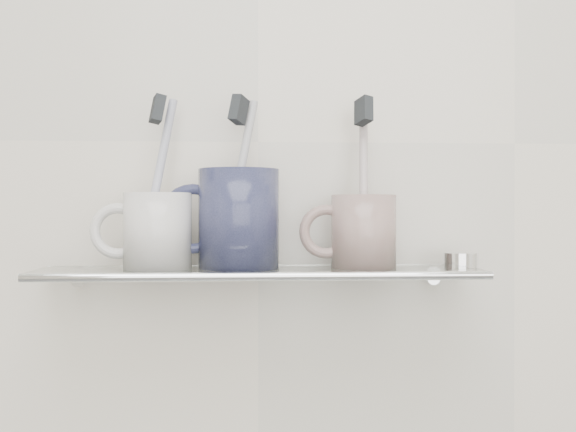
{
  "coord_description": "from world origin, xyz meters",
  "views": [
    {
      "loc": [
        -0.02,
        0.22,
        1.16
      ],
      "look_at": [
        0.03,
        1.04,
        1.16
      ],
      "focal_mm": 45.0,
      "sensor_mm": 36.0,
      "label": 1
    }
  ],
  "objects": [
    {
      "name": "bracket_left",
      "position": [
        -0.21,
        1.09,
        1.09
      ],
      "size": [
        0.02,
        0.03,
        0.02
      ],
      "primitive_type": "cylinder",
      "rotation": [
        1.57,
        0.0,
        0.0
      ],
      "color": "silver",
      "rests_on": "wall_back"
    },
    {
      "name": "bristles_center",
      "position": [
        -0.02,
        1.04,
        1.28
      ],
      "size": [
        0.03,
        0.03,
        0.04
      ],
      "primitive_type": "cube",
      "rotation": [
        -0.25,
        0.08,
        -0.5
      ],
      "color": "#212528",
      "rests_on": "toothbrush_center"
    },
    {
      "name": "mug_left_handle",
      "position": [
        -0.16,
        1.04,
        1.14
      ],
      "size": [
        0.06,
        0.01,
        0.06
      ],
      "primitive_type": "torus",
      "rotation": [
        1.57,
        0.0,
        0.0
      ],
      "color": "white",
      "rests_on": "mug_left"
    },
    {
      "name": "bracket_right",
      "position": [
        0.21,
        1.09,
        1.09
      ],
      "size": [
        0.02,
        0.03,
        0.02
      ],
      "primitive_type": "cylinder",
      "rotation": [
        1.57,
        0.0,
        0.0
      ],
      "color": "silver",
      "rests_on": "wall_back"
    },
    {
      "name": "toothbrush_center",
      "position": [
        -0.02,
        1.04,
        1.2
      ],
      "size": [
        0.05,
        0.05,
        0.19
      ],
      "primitive_type": "cylinder",
      "rotation": [
        -0.25,
        0.08,
        -0.5
      ],
      "color": "#ADADAD",
      "rests_on": "mug_center"
    },
    {
      "name": "mug_right_handle",
      "position": [
        0.08,
        1.04,
        1.14
      ],
      "size": [
        0.06,
        0.01,
        0.06
      ],
      "primitive_type": "torus",
      "rotation": [
        1.57,
        0.0,
        0.0
      ],
      "color": "beige",
      "rests_on": "mug_right"
    },
    {
      "name": "bristles_right",
      "position": [
        0.12,
        1.04,
        1.28
      ],
      "size": [
        0.02,
        0.03,
        0.04
      ],
      "primitive_type": "cube",
      "rotation": [
        -0.25,
        0.16,
        0.42
      ],
      "color": "#212528",
      "rests_on": "toothbrush_right"
    },
    {
      "name": "bristles_left",
      "position": [
        -0.11,
        1.04,
        1.28
      ],
      "size": [
        0.02,
        0.03,
        0.03
      ],
      "primitive_type": "cube",
      "rotation": [
        -0.1,
        0.21,
        0.27
      ],
      "color": "#212528",
      "rests_on": "toothbrush_left"
    },
    {
      "name": "wall_back",
      "position": [
        0.0,
        1.1,
        1.25
      ],
      "size": [
        2.5,
        0.0,
        2.5
      ],
      "primitive_type": "plane",
      "rotation": [
        1.57,
        0.0,
        0.0
      ],
      "color": "beige",
      "rests_on": "ground"
    },
    {
      "name": "toothbrush_right",
      "position": [
        0.12,
        1.04,
        1.2
      ],
      "size": [
        0.02,
        0.07,
        0.19
      ],
      "primitive_type": "cylinder",
      "rotation": [
        -0.25,
        0.16,
        0.42
      ],
      "color": "#BD9F98",
      "rests_on": "mug_right"
    },
    {
      "name": "shelf_glass",
      "position": [
        0.0,
        1.04,
        1.1
      ],
      "size": [
        0.5,
        0.12,
        0.01
      ],
      "primitive_type": "cube",
      "color": "silver",
      "rests_on": "wall_back"
    },
    {
      "name": "toothbrush_left",
      "position": [
        -0.11,
        1.04,
        1.2
      ],
      "size": [
        0.04,
        0.04,
        0.19
      ],
      "primitive_type": "cylinder",
      "rotation": [
        -0.1,
        0.21,
        0.27
      ],
      "color": "#9FA1BE",
      "rests_on": "mug_left"
    },
    {
      "name": "mug_center",
      "position": [
        -0.02,
        1.04,
        1.16
      ],
      "size": [
        0.11,
        0.11,
        0.11
      ],
      "primitive_type": "cylinder",
      "rotation": [
        0.0,
        0.0,
        -0.27
      ],
      "color": "#1B1E36",
      "rests_on": "shelf_glass"
    },
    {
      "name": "mug_right",
      "position": [
        0.12,
        1.04,
        1.14
      ],
      "size": [
        0.07,
        0.07,
        0.08
      ],
      "primitive_type": "cylinder",
      "rotation": [
        0.0,
        0.0,
        -0.0
      ],
      "color": "beige",
      "rests_on": "shelf_glass"
    },
    {
      "name": "mug_center_handle",
      "position": [
        -0.08,
        1.04,
        1.16
      ],
      "size": [
        0.08,
        0.01,
        0.08
      ],
      "primitive_type": "torus",
      "rotation": [
        1.57,
        0.0,
        0.0
      ],
      "color": "#1B1E36",
      "rests_on": "mug_center"
    },
    {
      "name": "shelf_rail",
      "position": [
        0.0,
        0.98,
        1.1
      ],
      "size": [
        0.5,
        0.01,
        0.01
      ],
      "primitive_type": "cylinder",
      "rotation": [
        0.0,
        1.57,
        0.0
      ],
      "color": "silver",
      "rests_on": "shelf_glass"
    },
    {
      "name": "chrome_cap",
      "position": [
        0.23,
        1.04,
        1.11
      ],
      "size": [
        0.04,
        0.04,
        0.02
      ],
      "primitive_type": "cylinder",
      "color": "silver",
      "rests_on": "shelf_glass"
    },
    {
      "name": "mug_left",
      "position": [
        -0.11,
        1.04,
        1.14
      ],
      "size": [
        0.09,
        0.09,
        0.09
      ],
      "primitive_type": "cylinder",
      "rotation": [
        0.0,
        0.0,
        -0.17
      ],
      "color": "white",
      "rests_on": "shelf_glass"
    }
  ]
}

